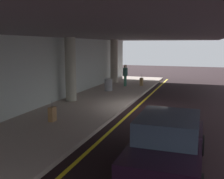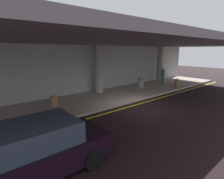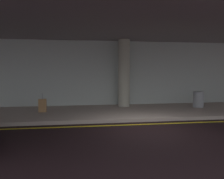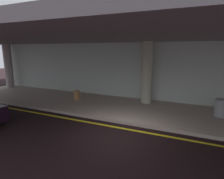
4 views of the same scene
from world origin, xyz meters
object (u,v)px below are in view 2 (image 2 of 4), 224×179
(support_column_center, at_px, (160,64))
(suitcase_upright_primary, at_px, (54,101))
(traveler_with_luggage, at_px, (163,75))
(suitcase_upright_secondary, at_px, (177,82))
(trash_bin_steel, at_px, (141,83))
(car_black, at_px, (36,150))
(support_column_left_mid, at_px, (99,69))

(support_column_center, bearing_deg, suitcase_upright_primary, -174.11)
(support_column_center, bearing_deg, traveler_with_luggage, -136.48)
(suitcase_upright_secondary, bearing_deg, trash_bin_steel, 148.18)
(support_column_center, xyz_separation_m, car_black, (-14.90, -6.47, -1.26))
(support_column_left_mid, distance_m, traveler_with_luggage, 6.71)
(car_black, relative_size, suitcase_upright_secondary, 4.56)
(car_black, distance_m, traveler_with_luggage, 14.31)
(traveler_with_luggage, distance_m, trash_bin_steel, 2.70)
(support_column_center, xyz_separation_m, suitcase_upright_secondary, (-0.91, -2.61, -1.51))
(car_black, bearing_deg, support_column_center, 22.78)
(support_column_center, distance_m, car_black, 16.29)
(support_column_left_mid, bearing_deg, traveler_with_luggage, -12.42)
(suitcase_upright_primary, distance_m, trash_bin_steel, 8.10)
(trash_bin_steel, bearing_deg, support_column_center, 12.88)
(support_column_left_mid, distance_m, suitcase_upright_primary, 4.64)
(support_column_left_mid, distance_m, support_column_center, 8.00)
(support_column_center, xyz_separation_m, traveler_with_luggage, (-1.51, -1.43, -0.86))
(support_column_left_mid, bearing_deg, suitcase_upright_primary, -163.30)
(support_column_left_mid, xyz_separation_m, car_black, (-6.90, -6.47, -1.26))
(support_column_left_mid, distance_m, car_black, 9.54)
(traveler_with_luggage, relative_size, suitcase_upright_primary, 1.87)
(traveler_with_luggage, height_order, suitcase_upright_secondary, traveler_with_luggage)
(support_column_left_mid, xyz_separation_m, support_column_center, (8.00, 0.00, 0.00))
(support_column_center, xyz_separation_m, suitcase_upright_primary, (-12.20, -1.26, -1.51))
(support_column_center, xyz_separation_m, trash_bin_steel, (-4.10, -0.94, -1.40))
(traveler_with_luggage, bearing_deg, car_black, 146.56)
(support_column_center, height_order, suitcase_upright_primary, support_column_center)
(traveler_with_luggage, bearing_deg, suitcase_upright_primary, 125.02)
(car_black, bearing_deg, support_column_left_mid, 42.47)
(suitcase_upright_primary, xyz_separation_m, suitcase_upright_secondary, (11.29, -1.35, 0.00))
(car_black, relative_size, suitcase_upright_primary, 4.56)
(traveler_with_luggage, xyz_separation_m, suitcase_upright_primary, (-10.69, 0.17, -0.65))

